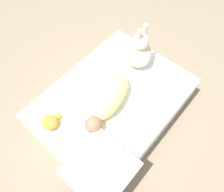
{
  "coord_description": "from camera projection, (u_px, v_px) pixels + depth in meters",
  "views": [
    {
      "loc": [
        -0.65,
        -0.55,
        1.67
      ],
      "look_at": [
        -0.02,
        -0.01,
        0.29
      ],
      "focal_mm": 35.0,
      "sensor_mm": 36.0,
      "label": 1
    }
  ],
  "objects": [
    {
      "name": "ground_plane",
      "position": [
        113.0,
        111.0,
        1.87
      ],
      "size": [
        12.0,
        12.0,
        0.0
      ],
      "primitive_type": "plane",
      "color": "#7A6B56"
    },
    {
      "name": "turtle_plush",
      "position": [
        50.0,
        122.0,
        1.52
      ],
      "size": [
        0.15,
        0.13,
        0.07
      ],
      "color": "orange",
      "rests_on": "bed_mattress"
    },
    {
      "name": "pillow",
      "position": [
        100.0,
        169.0,
        1.35
      ],
      "size": [
        0.38,
        0.37,
        0.09
      ],
      "color": "white",
      "rests_on": "bed_mattress"
    },
    {
      "name": "burp_cloth",
      "position": [
        102.0,
        127.0,
        1.52
      ],
      "size": [
        0.25,
        0.18,
        0.02
      ],
      "color": "white",
      "rests_on": "bed_mattress"
    },
    {
      "name": "bunny_plush",
      "position": [
        139.0,
        52.0,
        1.71
      ],
      "size": [
        0.21,
        0.21,
        0.38
      ],
      "color": "beige",
      "rests_on": "bed_mattress"
    },
    {
      "name": "swaddled_baby",
      "position": [
        109.0,
        100.0,
        1.55
      ],
      "size": [
        0.53,
        0.27,
        0.17
      ],
      "rotation": [
        0.0,
        0.0,
        3.36
      ],
      "color": "#EFDB7F",
      "rests_on": "bed_mattress"
    },
    {
      "name": "bed_mattress",
      "position": [
        113.0,
        104.0,
        1.76
      ],
      "size": [
        1.16,
        0.86,
        0.24
      ],
      "color": "white",
      "rests_on": "ground_plane"
    }
  ]
}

